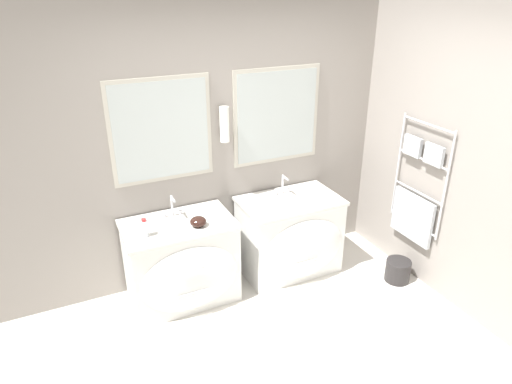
{
  "coord_description": "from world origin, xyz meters",
  "views": [
    {
      "loc": [
        -1.43,
        -2.03,
        2.66
      ],
      "look_at": [
        0.09,
        1.18,
        1.02
      ],
      "focal_mm": 32.0,
      "sensor_mm": 36.0,
      "label": 1
    }
  ],
  "objects_px": {
    "amenity_bowl": "(198,222)",
    "waste_bin": "(398,270)",
    "toiletry_bottle": "(145,228)",
    "vanity_right": "(291,236)",
    "vanity_left": "(182,263)"
  },
  "relations": [
    {
      "from": "toiletry_bottle",
      "to": "waste_bin",
      "type": "height_order",
      "value": "toiletry_bottle"
    },
    {
      "from": "amenity_bowl",
      "to": "waste_bin",
      "type": "bearing_deg",
      "value": -16.01
    },
    {
      "from": "toiletry_bottle",
      "to": "amenity_bowl",
      "type": "bearing_deg",
      "value": -2.62
    },
    {
      "from": "amenity_bowl",
      "to": "vanity_right",
      "type": "bearing_deg",
      "value": 4.79
    },
    {
      "from": "vanity_right",
      "to": "amenity_bowl",
      "type": "distance_m",
      "value": 1.05
    },
    {
      "from": "vanity_left",
      "to": "vanity_right",
      "type": "xyz_separation_m",
      "value": [
        1.11,
        0.0,
        0.0
      ]
    },
    {
      "from": "vanity_right",
      "to": "amenity_bowl",
      "type": "height_order",
      "value": "amenity_bowl"
    },
    {
      "from": "amenity_bowl",
      "to": "waste_bin",
      "type": "height_order",
      "value": "amenity_bowl"
    },
    {
      "from": "toiletry_bottle",
      "to": "amenity_bowl",
      "type": "height_order",
      "value": "toiletry_bottle"
    },
    {
      "from": "toiletry_bottle",
      "to": "amenity_bowl",
      "type": "xyz_separation_m",
      "value": [
        0.45,
        -0.02,
        -0.03
      ]
    },
    {
      "from": "vanity_left",
      "to": "toiletry_bottle",
      "type": "xyz_separation_m",
      "value": [
        -0.3,
        -0.06,
        0.45
      ]
    },
    {
      "from": "vanity_right",
      "to": "toiletry_bottle",
      "type": "distance_m",
      "value": 1.48
    },
    {
      "from": "toiletry_bottle",
      "to": "waste_bin",
      "type": "xyz_separation_m",
      "value": [
        2.27,
        -0.54,
        -0.73
      ]
    },
    {
      "from": "vanity_left",
      "to": "waste_bin",
      "type": "xyz_separation_m",
      "value": [
        1.97,
        -0.6,
        -0.28
      ]
    },
    {
      "from": "toiletry_bottle",
      "to": "waste_bin",
      "type": "relative_size",
      "value": 0.67
    }
  ]
}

